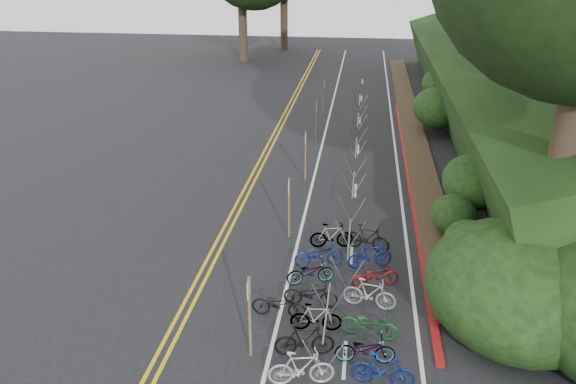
# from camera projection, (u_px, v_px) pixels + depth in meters

# --- Properties ---
(ground) EXTENTS (120.00, 120.00, 0.00)m
(ground) POSITION_uv_depth(u_px,v_px,m) (249.00, 309.00, 17.79)
(ground) COLOR black
(ground) RESTS_ON ground
(road_markings) EXTENTS (7.47, 80.00, 0.01)m
(road_markings) POSITION_uv_depth(u_px,v_px,m) (304.00, 187.00, 26.89)
(road_markings) COLOR gold
(road_markings) RESTS_ON ground
(red_curb) EXTENTS (0.25, 28.00, 0.10)m
(red_curb) POSITION_uv_depth(u_px,v_px,m) (409.00, 177.00, 27.98)
(red_curb) COLOR maroon
(red_curb) RESTS_ON ground
(embankment) EXTENTS (14.30, 48.14, 9.11)m
(embankment) POSITION_uv_depth(u_px,v_px,m) (533.00, 98.00, 32.47)
(embankment) COLOR black
(embankment) RESTS_ON ground
(bike_rack_front) EXTENTS (1.11, 2.88, 1.10)m
(bike_rack_front) POSITION_uv_depth(u_px,v_px,m) (326.00, 320.00, 15.95)
(bike_rack_front) COLOR gray
(bike_rack_front) RESTS_ON ground
(bike_racks_rest) EXTENTS (1.14, 23.00, 1.17)m
(bike_racks_rest) POSITION_uv_depth(u_px,v_px,m) (356.00, 152.00, 28.90)
(bike_racks_rest) COLOR gray
(bike_racks_rest) RESTS_ON ground
(signpost_near) EXTENTS (0.08, 0.40, 2.56)m
(signpost_near) POSITION_uv_depth(u_px,v_px,m) (250.00, 312.00, 15.18)
(signpost_near) COLOR brown
(signpost_near) RESTS_ON ground
(signposts_rest) EXTENTS (0.08, 18.40, 2.50)m
(signposts_rest) POSITION_uv_depth(u_px,v_px,m) (312.00, 134.00, 29.87)
(signposts_rest) COLOR brown
(signposts_rest) RESTS_ON ground
(bike_front) EXTENTS (0.74, 1.77, 0.91)m
(bike_front) POSITION_uv_depth(u_px,v_px,m) (279.00, 304.00, 17.26)
(bike_front) COLOR black
(bike_front) RESTS_ON ground
(bike_valet) EXTENTS (3.28, 9.25, 1.06)m
(bike_valet) POSITION_uv_depth(u_px,v_px,m) (342.00, 293.00, 17.77)
(bike_valet) COLOR beige
(bike_valet) RESTS_ON ground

